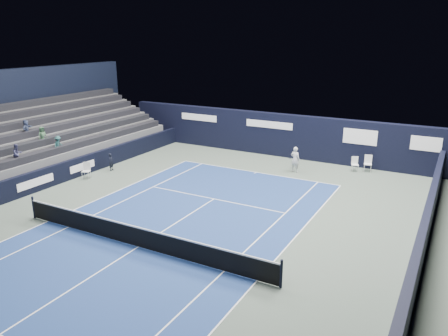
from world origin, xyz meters
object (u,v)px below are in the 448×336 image
(tennis_net, at_px, (137,236))
(line_judge_chair, at_px, (86,169))
(folding_chair_back_b, at_px, (368,162))
(folding_chair_back_a, at_px, (355,161))
(tennis_player, at_px, (295,159))

(tennis_net, bearing_deg, line_judge_chair, 146.71)
(line_judge_chair, bearing_deg, tennis_net, -57.39)
(folding_chair_back_b, height_order, tennis_net, tennis_net)
(folding_chair_back_a, bearing_deg, tennis_net, -133.25)
(folding_chair_back_a, xyz_separation_m, tennis_net, (-5.49, -15.29, -0.13))
(tennis_net, bearing_deg, folding_chair_back_b, 68.15)
(tennis_player, bearing_deg, folding_chair_back_a, 32.10)
(line_judge_chair, bearing_deg, tennis_player, 10.31)
(folding_chair_back_b, xyz_separation_m, tennis_net, (-6.27, -15.63, -0.11))
(tennis_player, bearing_deg, folding_chair_back_b, 30.64)
(folding_chair_back_b, distance_m, tennis_player, 4.80)
(folding_chair_back_a, distance_m, tennis_player, 3.96)
(line_judge_chair, distance_m, tennis_net, 10.45)
(folding_chair_back_b, bearing_deg, tennis_net, -122.65)
(tennis_net, height_order, tennis_player, tennis_player)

